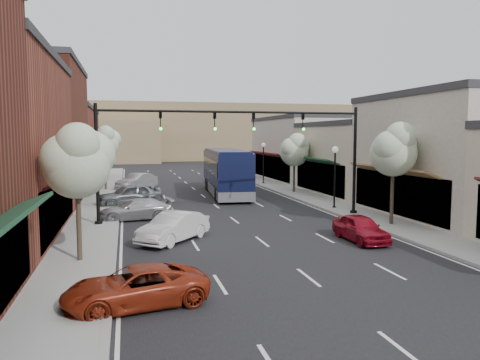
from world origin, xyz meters
TOP-DOWN VIEW (x-y plane):
  - ground at (0.00, 0.00)m, footprint 160.00×160.00m
  - sidewalk_left at (-8.40, 18.50)m, footprint 2.80×73.00m
  - sidewalk_right at (8.40, 18.50)m, footprint 2.80×73.00m
  - curb_left at (-7.00, 18.50)m, footprint 0.25×73.00m
  - curb_right at (7.00, 18.50)m, footprint 0.25×73.00m
  - bldg_left_midfar at (-14.24, 20.00)m, footprint 10.14×14.10m
  - bldg_left_far at (-14.22, 36.00)m, footprint 10.14×18.10m
  - bldg_right_midnear at (13.72, 6.00)m, footprint 9.14×12.10m
  - bldg_right_midfar at (13.70, 18.00)m, footprint 9.14×12.10m
  - bldg_right_far at (13.71, 32.00)m, footprint 9.14×16.10m
  - hill_far at (0.00, 90.00)m, footprint 120.00×30.00m
  - hill_near at (-25.00, 78.00)m, footprint 50.00×20.00m
  - signal_mast_right at (5.62, 8.00)m, footprint 8.22×0.46m
  - signal_mast_left at (-5.62, 8.00)m, footprint 8.22×0.46m
  - tree_right_near at (8.35, 3.94)m, footprint 2.85×2.65m
  - tree_right_far at (8.35, 19.94)m, footprint 2.85×2.65m
  - tree_left_near at (-8.25, -0.06)m, footprint 2.85×2.65m
  - tree_left_far at (-8.25, 25.94)m, footprint 2.85×2.65m
  - lamp_post_near at (7.80, 10.50)m, footprint 0.44×0.44m
  - lamp_post_far at (7.80, 28.00)m, footprint 0.44×0.44m
  - coach_bus at (2.13, 20.56)m, footprint 3.83×13.14m
  - red_hatchback at (4.73, 0.95)m, footprint 1.57×3.84m
  - parked_car_a at (-6.20, -5.47)m, footprint 4.68×2.83m
  - parked_car_b at (-4.20, 3.05)m, footprint 4.00×4.28m
  - parked_car_c at (-5.86, 9.59)m, footprint 4.64×2.23m
  - parked_car_d at (-6.20, 15.83)m, footprint 5.07×2.97m
  - parked_car_e at (-5.40, 26.43)m, footprint 4.25×4.74m

SIDE VIEW (x-z plane):
  - ground at x=0.00m, z-range 0.00..0.00m
  - curb_left at x=-7.00m, z-range -0.01..0.16m
  - curb_right at x=7.00m, z-range -0.01..0.16m
  - sidewalk_left at x=-8.40m, z-range 0.00..0.15m
  - sidewalk_right at x=8.40m, z-range 0.00..0.15m
  - parked_car_a at x=-6.20m, z-range 0.00..1.21m
  - parked_car_c at x=-5.86m, z-range 0.00..1.30m
  - red_hatchback at x=4.73m, z-range 0.00..1.31m
  - parked_car_b at x=-4.20m, z-range 0.00..1.43m
  - parked_car_e at x=-5.40m, z-range 0.00..1.56m
  - parked_car_d at x=-6.20m, z-range 0.00..1.62m
  - coach_bus at x=2.13m, z-range 0.07..4.03m
  - lamp_post_near at x=7.80m, z-range 0.79..5.23m
  - lamp_post_far at x=7.80m, z-range 0.79..5.23m
  - bldg_right_midfar at x=13.70m, z-range -0.03..6.37m
  - bldg_right_far at x=13.71m, z-range -0.04..7.36m
  - bldg_right_midnear at x=13.72m, z-range -0.04..7.86m
  - tree_right_far at x=8.35m, z-range 1.28..6.70m
  - hill_near at x=-25.00m, z-range 0.00..8.00m
  - bldg_left_far at x=-14.22m, z-range -0.04..8.36m
  - tree_left_near at x=-8.25m, z-range 1.38..7.07m
  - tree_right_near at x=8.35m, z-range 1.47..7.43m
  - tree_left_far at x=-8.25m, z-range 1.54..7.67m
  - signal_mast_right at x=5.62m, z-range 1.12..8.12m
  - signal_mast_left at x=-5.62m, z-range 1.12..8.12m
  - bldg_left_midfar at x=-14.24m, z-range -0.05..10.85m
  - hill_far at x=0.00m, z-range 0.00..12.00m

